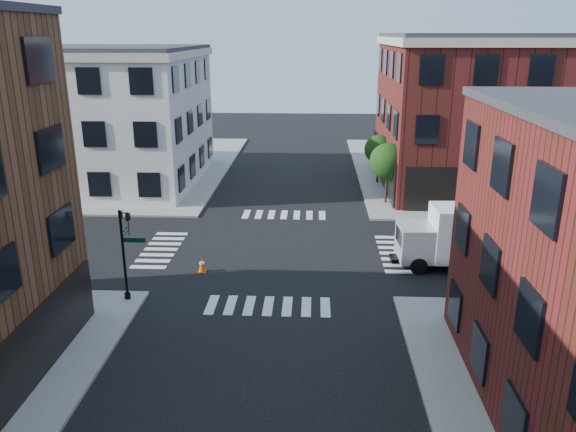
# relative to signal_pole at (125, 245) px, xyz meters

# --- Properties ---
(ground) EXTENTS (120.00, 120.00, 0.00)m
(ground) POSITION_rel_signal_pole_xyz_m (6.72, 6.68, -2.86)
(ground) COLOR black
(ground) RESTS_ON ground
(sidewalk_ne) EXTENTS (30.00, 30.00, 0.15)m
(sidewalk_ne) POSITION_rel_signal_pole_xyz_m (27.72, 27.68, -2.78)
(sidewalk_ne) COLOR gray
(sidewalk_ne) RESTS_ON ground
(sidewalk_nw) EXTENTS (30.00, 30.00, 0.15)m
(sidewalk_nw) POSITION_rel_signal_pole_xyz_m (-14.28, 27.68, -2.78)
(sidewalk_nw) COLOR gray
(sidewalk_nw) RESTS_ON ground
(building_ne) EXTENTS (25.00, 16.00, 12.00)m
(building_ne) POSITION_rel_signal_pole_xyz_m (27.22, 22.68, 3.14)
(building_ne) COLOR #491A12
(building_ne) RESTS_ON ground
(building_nw) EXTENTS (22.00, 16.00, 11.00)m
(building_nw) POSITION_rel_signal_pole_xyz_m (-12.28, 22.68, 2.64)
(building_nw) COLOR beige
(building_nw) RESTS_ON ground
(tree_near) EXTENTS (2.69, 2.69, 4.49)m
(tree_near) POSITION_rel_signal_pole_xyz_m (14.28, 16.65, 0.30)
(tree_near) COLOR black
(tree_near) RESTS_ON ground
(tree_far) EXTENTS (2.43, 2.43, 4.07)m
(tree_far) POSITION_rel_signal_pole_xyz_m (14.28, 22.65, 0.02)
(tree_far) COLOR black
(tree_far) RESTS_ON ground
(signal_pole) EXTENTS (1.29, 1.24, 4.60)m
(signal_pole) POSITION_rel_signal_pole_xyz_m (0.00, 0.00, 0.00)
(signal_pole) COLOR black
(signal_pole) RESTS_ON ground
(box_truck) EXTENTS (7.71, 2.63, 3.45)m
(box_truck) POSITION_rel_signal_pole_xyz_m (17.33, 4.90, -1.07)
(box_truck) COLOR silver
(box_truck) RESTS_ON ground
(traffic_cone) EXTENTS (0.45, 0.45, 0.76)m
(traffic_cone) POSITION_rel_signal_pole_xyz_m (2.82, 3.54, -2.49)
(traffic_cone) COLOR #FF570B
(traffic_cone) RESTS_ON ground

